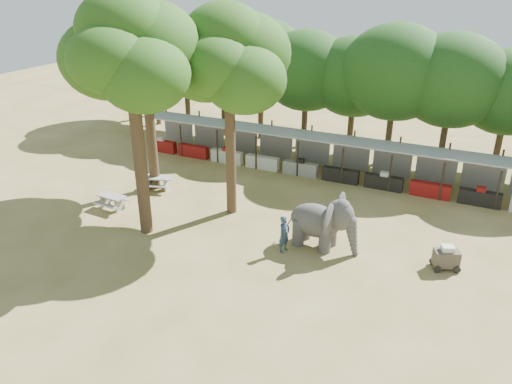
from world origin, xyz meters
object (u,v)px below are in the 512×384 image
at_px(yard_tree_back, 228,59).
at_px(elephant, 323,222).
at_px(yard_tree_center, 129,53).
at_px(picnic_table_near, 112,200).
at_px(picnic_table_far, 158,181).
at_px(yard_tree_left, 144,55).
at_px(handler, 284,234).
at_px(cart_front, 446,257).

relative_size(yard_tree_back, elephant, 3.07).
height_order(yard_tree_center, picnic_table_near, yard_tree_center).
bearing_deg(picnic_table_far, yard_tree_left, 123.84).
height_order(yard_tree_back, picnic_table_far, yard_tree_back).
bearing_deg(picnic_table_near, yard_tree_center, -16.34).
height_order(handler, cart_front, handler).
relative_size(yard_tree_center, cart_front, 8.35).
bearing_deg(cart_front, elephant, 161.26).
bearing_deg(yard_tree_left, handler, -20.94).
relative_size(yard_tree_back, cart_front, 7.87).
xyz_separation_m(picnic_table_near, cart_front, (18.17, 1.45, 0.05)).
bearing_deg(picnic_table_near, picnic_table_far, 81.78).
xyz_separation_m(elephant, handler, (-1.58, -1.21, -0.46)).
bearing_deg(yard_tree_center, handler, 7.44).
relative_size(yard_tree_center, yard_tree_back, 1.06).
distance_m(picnic_table_far, cart_front, 17.54).
bearing_deg(picnic_table_near, cart_front, 8.56).
xyz_separation_m(yard_tree_back, picnic_table_far, (-5.56, 0.65, -8.01)).
xyz_separation_m(yard_tree_center, picnic_table_far, (-2.56, 4.65, -8.67)).
distance_m(yard_tree_center, cart_front, 17.39).
bearing_deg(elephant, cart_front, 9.61).
distance_m(yard_tree_center, yard_tree_back, 5.04).
relative_size(yard_tree_left, picnic_table_far, 5.48).
distance_m(yard_tree_center, picnic_table_near, 9.36).
height_order(picnic_table_near, cart_front, cart_front).
distance_m(yard_tree_back, picnic_table_near, 10.56).
height_order(yard_tree_back, picnic_table_near, yard_tree_back).
height_order(yard_tree_left, yard_tree_back, yard_tree_back).
distance_m(handler, picnic_table_near, 10.82).
height_order(yard_tree_center, elephant, yard_tree_center).
bearing_deg(cart_front, yard_tree_back, 150.06).
relative_size(yard_tree_center, picnic_table_near, 6.86).
distance_m(yard_tree_left, picnic_table_near, 8.54).
relative_size(handler, picnic_table_far, 0.94).
relative_size(yard_tree_center, picnic_table_far, 5.99).
bearing_deg(yard_tree_back, yard_tree_center, -126.86).
relative_size(yard_tree_center, handler, 6.38).
bearing_deg(picnic_table_far, handler, -37.63).
bearing_deg(picnic_table_near, yard_tree_left, 89.42).
height_order(yard_tree_left, cart_front, yard_tree_left).
relative_size(elephant, picnic_table_far, 1.84).
distance_m(elephant, picnic_table_far, 11.93).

